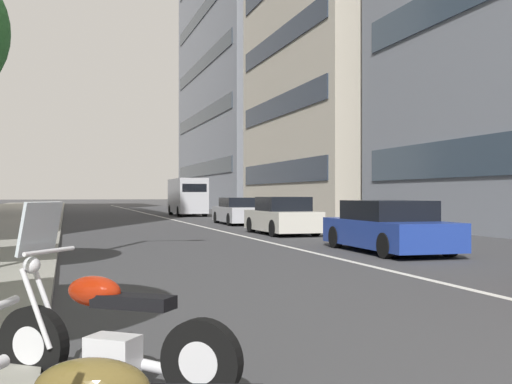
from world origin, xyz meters
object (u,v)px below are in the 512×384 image
object	(u,v)px
motorcycle_mid_row	(108,335)
car_far_down_avenue	(282,217)
car_mid_block_traffic	(239,212)
car_approaching_light	(388,228)
delivery_van_ahead	(187,196)

from	to	relation	value
motorcycle_mid_row	car_far_down_avenue	distance (m)	19.25
car_mid_block_traffic	motorcycle_mid_row	bearing A→B (deg)	163.74
motorcycle_mid_row	car_approaching_light	bearing A→B (deg)	-91.51
car_mid_block_traffic	delivery_van_ahead	bearing A→B (deg)	1.92
motorcycle_mid_row	car_approaching_light	size ratio (longest dim) A/B	0.37
car_approaching_light	car_far_down_avenue	xyz separation A→B (m)	(7.80, 0.24, 0.02)
motorcycle_mid_row	car_far_down_avenue	bearing A→B (deg)	-76.29
delivery_van_ahead	car_approaching_light	bearing A→B (deg)	-179.00
motorcycle_mid_row	car_approaching_light	world-z (taller)	motorcycle_mid_row
motorcycle_mid_row	delivery_van_ahead	world-z (taller)	delivery_van_ahead
car_far_down_avenue	car_mid_block_traffic	world-z (taller)	car_far_down_avenue
car_approaching_light	car_far_down_avenue	world-z (taller)	car_far_down_avenue
motorcycle_mid_row	delivery_van_ahead	xyz separation A→B (m)	(39.55, -8.05, 0.98)
motorcycle_mid_row	car_approaching_light	xyz separation A→B (m)	(9.87, -7.87, 0.21)
car_far_down_avenue	car_mid_block_traffic	bearing A→B (deg)	-4.81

